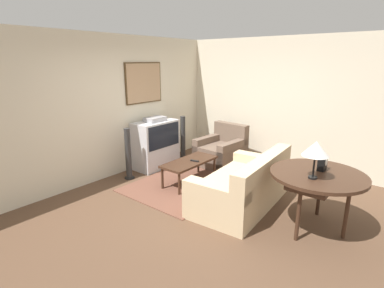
# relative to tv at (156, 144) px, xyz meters

# --- Properties ---
(ground_plane) EXTENTS (12.00, 12.00, 0.00)m
(ground_plane) POSITION_rel_tv_xyz_m (-0.80, -1.78, -0.51)
(ground_plane) COLOR brown
(wall_back) EXTENTS (12.00, 0.10, 2.70)m
(wall_back) POSITION_rel_tv_xyz_m (-0.78, 0.35, 0.84)
(wall_back) COLOR beige
(wall_back) RESTS_ON ground_plane
(wall_right) EXTENTS (0.06, 12.00, 2.70)m
(wall_right) POSITION_rel_tv_xyz_m (1.83, -1.78, 0.84)
(wall_right) COLOR beige
(wall_right) RESTS_ON ground_plane
(area_rug) EXTENTS (2.49, 1.62, 0.01)m
(area_rug) POSITION_rel_tv_xyz_m (-0.13, -1.11, -0.51)
(area_rug) COLOR brown
(area_rug) RESTS_ON ground_plane
(tv) EXTENTS (0.96, 0.52, 1.09)m
(tv) POSITION_rel_tv_xyz_m (0.00, 0.00, 0.00)
(tv) COLOR silver
(tv) RESTS_ON ground_plane
(couch) EXTENTS (1.88, 1.09, 0.85)m
(couch) POSITION_rel_tv_xyz_m (-0.38, -2.34, -0.21)
(couch) COLOR #CCB289
(couch) RESTS_ON ground_plane
(armchair) EXTENTS (0.98, 0.89, 0.88)m
(armchair) POSITION_rel_tv_xyz_m (0.99, -1.01, -0.22)
(armchair) COLOR brown
(armchair) RESTS_ON ground_plane
(coffee_table) EXTENTS (1.13, 0.49, 0.44)m
(coffee_table) POSITION_rel_tv_xyz_m (-0.25, -1.12, -0.12)
(coffee_table) COLOR #3D2619
(coffee_table) RESTS_ON ground_plane
(console_table) EXTENTS (1.22, 1.22, 0.80)m
(console_table) POSITION_rel_tv_xyz_m (-0.39, -3.42, 0.22)
(console_table) COLOR #3D2619
(console_table) RESTS_ON ground_plane
(table_lamp) EXTENTS (0.33, 0.33, 0.48)m
(table_lamp) POSITION_rel_tv_xyz_m (-0.62, -3.42, 0.67)
(table_lamp) COLOR black
(table_lamp) RESTS_ON console_table
(mantel_clock) EXTENTS (0.15, 0.10, 0.18)m
(mantel_clock) POSITION_rel_tv_xyz_m (-0.25, -3.42, 0.38)
(mantel_clock) COLOR black
(mantel_clock) RESTS_ON console_table
(remote) EXTENTS (0.07, 0.17, 0.02)m
(remote) POSITION_rel_tv_xyz_m (-0.21, -1.22, -0.06)
(remote) COLOR black
(remote) RESTS_ON coffee_table
(speaker_tower_left) EXTENTS (0.19, 0.19, 1.00)m
(speaker_tower_left) POSITION_rel_tv_xyz_m (-0.80, -0.06, -0.04)
(speaker_tower_left) COLOR black
(speaker_tower_left) RESTS_ON ground_plane
(speaker_tower_right) EXTENTS (0.19, 0.19, 1.00)m
(speaker_tower_right) POSITION_rel_tv_xyz_m (0.80, -0.06, -0.04)
(speaker_tower_right) COLOR black
(speaker_tower_right) RESTS_ON ground_plane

